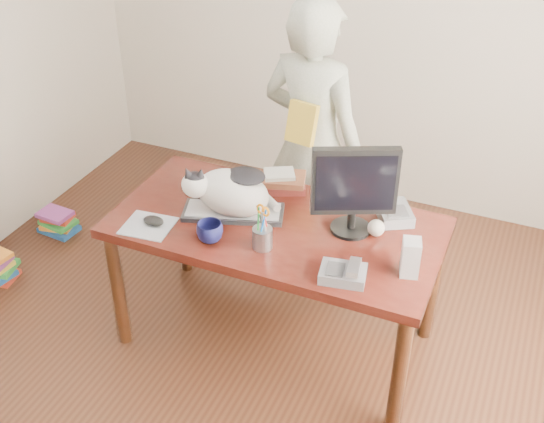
{
  "coord_description": "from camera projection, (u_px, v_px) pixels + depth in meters",
  "views": [
    {
      "loc": [
        1.06,
        -1.91,
        2.62
      ],
      "look_at": [
        0.0,
        0.55,
        0.85
      ],
      "focal_mm": 45.0,
      "sensor_mm": 36.0,
      "label": 1
    }
  ],
  "objects": [
    {
      "name": "person",
      "position": [
        312.0,
        144.0,
        3.79
      ],
      "size": [
        0.68,
        0.51,
        1.68
      ],
      "primitive_type": "imported",
      "rotation": [
        0.0,
        0.0,
        2.96
      ],
      "color": "silver",
      "rests_on": "ground"
    },
    {
      "name": "speaker",
      "position": [
        410.0,
        258.0,
        2.93
      ],
      "size": [
        0.1,
        0.1,
        0.17
      ],
      "rotation": [
        0.0,
        0.0,
        0.27
      ],
      "color": "#AEAEB1",
      "rests_on": "desk"
    },
    {
      "name": "desk",
      "position": [
        282.0,
        239.0,
        3.44
      ],
      "size": [
        1.6,
        0.8,
        0.75
      ],
      "color": "black",
      "rests_on": "ground"
    },
    {
      "name": "calculator",
      "position": [
        394.0,
        213.0,
        3.33
      ],
      "size": [
        0.24,
        0.25,
        0.06
      ],
      "rotation": [
        0.0,
        0.0,
        0.52
      ],
      "color": "#5D5D62",
      "rests_on": "desk"
    },
    {
      "name": "cat",
      "position": [
        229.0,
        191.0,
        3.29
      ],
      "size": [
        0.47,
        0.34,
        0.27
      ],
      "rotation": [
        0.0,
        0.0,
        0.32
      ],
      "color": "white",
      "rests_on": "keyboard"
    },
    {
      "name": "pen_cup",
      "position": [
        262.0,
        236.0,
        3.11
      ],
      "size": [
        0.12,
        0.12,
        0.24
      ],
      "rotation": [
        0.0,
        0.0,
        -0.38
      ],
      "color": "gray",
      "rests_on": "desk"
    },
    {
      "name": "room",
      "position": [
        213.0,
        174.0,
        2.51
      ],
      "size": [
        4.5,
        4.5,
        4.5
      ],
      "color": "black",
      "rests_on": "ground"
    },
    {
      "name": "keyboard",
      "position": [
        233.0,
        212.0,
        3.36
      ],
      "size": [
        0.53,
        0.33,
        0.03
      ],
      "rotation": [
        0.0,
        0.0,
        0.32
      ],
      "color": "black",
      "rests_on": "desk"
    },
    {
      "name": "coffee_mug",
      "position": [
        210.0,
        232.0,
        3.16
      ],
      "size": [
        0.17,
        0.17,
        0.1
      ],
      "primitive_type": "imported",
      "rotation": [
        0.0,
        0.0,
        0.9
      ],
      "color": "black",
      "rests_on": "desk"
    },
    {
      "name": "mouse",
      "position": [
        154.0,
        221.0,
        3.28
      ],
      "size": [
        0.11,
        0.08,
        0.04
      ],
      "rotation": [
        0.0,
        0.0,
        0.1
      ],
      "color": "black",
      "rests_on": "mousepad"
    },
    {
      "name": "book_stack",
      "position": [
        282.0,
        181.0,
        3.56
      ],
      "size": [
        0.3,
        0.26,
        0.09
      ],
      "rotation": [
        0.0,
        0.0,
        0.37
      ],
      "color": "#4D1714",
      "rests_on": "desk"
    },
    {
      "name": "mousepad",
      "position": [
        148.0,
        226.0,
        3.28
      ],
      "size": [
        0.25,
        0.23,
        0.01
      ],
      "rotation": [
        0.0,
        0.0,
        0.1
      ],
      "color": "#A8AEB4",
      "rests_on": "desk"
    },
    {
      "name": "monitor",
      "position": [
        354.0,
        186.0,
        3.11
      ],
      "size": [
        0.38,
        0.26,
        0.45
      ],
      "rotation": [
        0.0,
        0.0,
        0.43
      ],
      "color": "black",
      "rests_on": "desk"
    },
    {
      "name": "baseball",
      "position": [
        376.0,
        228.0,
        3.2
      ],
      "size": [
        0.08,
        0.08,
        0.08
      ],
      "rotation": [
        0.0,
        0.0,
        0.36
      ],
      "color": "white",
      "rests_on": "desk"
    },
    {
      "name": "book_pile_b",
      "position": [
        58.0,
        222.0,
        4.51
      ],
      "size": [
        0.26,
        0.2,
        0.15
      ],
      "color": "#184C94",
      "rests_on": "ground"
    },
    {
      "name": "held_book",
      "position": [
        302.0,
        123.0,
        3.54
      ],
      "size": [
        0.17,
        0.12,
        0.22
      ],
      "rotation": [
        0.0,
        0.0,
        -0.19
      ],
      "color": "gold",
      "rests_on": "person"
    },
    {
      "name": "phone",
      "position": [
        344.0,
        273.0,
        2.94
      ],
      "size": [
        0.22,
        0.19,
        0.09
      ],
      "rotation": [
        0.0,
        0.0,
        0.17
      ],
      "color": "#5D5D62",
      "rests_on": "desk"
    }
  ]
}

